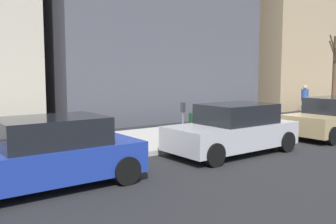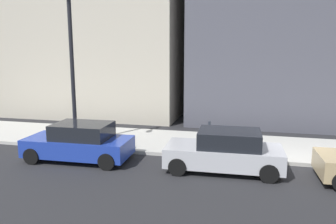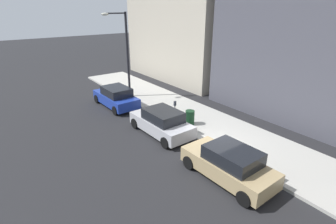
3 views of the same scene
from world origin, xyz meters
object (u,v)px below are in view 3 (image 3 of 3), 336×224
object	(u,v)px
parked_car_tan	(229,164)
parked_car_silver	(162,122)
streetlamp	(124,49)
trash_bin	(190,117)
parking_meter	(175,109)
parked_car_blue	(116,97)

from	to	relation	value
parked_car_tan	parked_car_silver	size ratio (longest dim) A/B	1.00
streetlamp	trash_bin	distance (m)	7.93
parking_meter	trash_bin	bearing A→B (deg)	-64.76
parked_car_blue	streetlamp	xyz separation A→B (m)	(1.51, 1.16, 3.28)
streetlamp	trash_bin	world-z (taller)	streetlamp
parked_car_silver	parked_car_blue	xyz separation A→B (m)	(-0.13, 5.75, 0.00)
parked_car_tan	trash_bin	world-z (taller)	parked_car_tan
parking_meter	trash_bin	world-z (taller)	parking_meter
parked_car_tan	parked_car_blue	world-z (taller)	same
parked_car_silver	parked_car_blue	size ratio (longest dim) A/B	1.00
parked_car_silver	parked_car_blue	distance (m)	5.76
parked_car_blue	trash_bin	size ratio (longest dim) A/B	4.71
trash_bin	streetlamp	bearing A→B (deg)	94.95
parked_car_tan	streetlamp	xyz separation A→B (m)	(1.53, 12.19, 3.28)
parked_car_silver	trash_bin	size ratio (longest dim) A/B	4.72
parked_car_silver	streetlamp	bearing A→B (deg)	77.19
parked_car_tan	parked_car_silver	bearing A→B (deg)	86.90
parked_car_blue	parking_meter	xyz separation A→B (m)	(1.68, -5.01, 0.24)
streetlamp	parked_car_blue	bearing A→B (deg)	-142.37
parked_car_silver	parked_car_tan	bearing A→B (deg)	-93.01
parking_meter	parked_car_blue	bearing A→B (deg)	108.52
parked_car_blue	trash_bin	xyz separation A→B (m)	(2.13, -5.96, -0.14)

